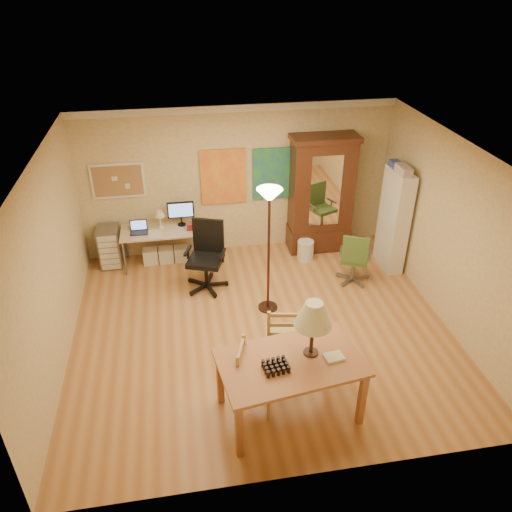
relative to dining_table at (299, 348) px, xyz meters
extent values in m
plane|color=#AB6C3C|center=(-0.14, 1.58, -0.97)|extent=(5.50, 5.50, 0.00)
cube|color=white|center=(-0.14, 4.04, 1.67)|extent=(5.50, 0.08, 0.12)
cube|color=#A87B4F|center=(-2.19, 4.05, 0.53)|extent=(0.90, 0.04, 0.62)
cube|color=yellow|center=(-0.39, 4.05, 0.48)|extent=(0.80, 0.04, 1.00)
cube|color=#266798|center=(0.51, 4.05, 0.48)|extent=(0.75, 0.04, 0.95)
cube|color=#9D5733|center=(-0.10, -0.03, -0.18)|extent=(1.76, 1.21, 0.04)
cube|color=#9D5733|center=(-0.77, -0.55, -0.58)|extent=(0.09, 0.09, 0.77)
cube|color=#9D5733|center=(0.70, -0.33, -0.58)|extent=(0.09, 0.09, 0.77)
cube|color=#9D5733|center=(-0.89, 0.27, -0.58)|extent=(0.09, 0.09, 0.77)
cube|color=#9D5733|center=(0.58, 0.49, -0.58)|extent=(0.09, 0.09, 0.77)
cylinder|color=black|center=(0.16, 0.06, -0.14)|extent=(0.17, 0.17, 0.02)
cylinder|color=black|center=(0.16, 0.06, 0.06)|extent=(0.04, 0.04, 0.43)
cone|color=beige|center=(0.16, 0.06, 0.41)|extent=(0.43, 0.43, 0.30)
cube|color=silver|center=(0.40, -0.07, -0.14)|extent=(0.24, 0.19, 0.03)
cube|color=black|center=(-0.29, -0.14, -0.11)|extent=(0.34, 0.28, 0.09)
cube|color=#A08549|center=(0.02, 0.87, -0.51)|extent=(0.51, 0.50, 0.04)
cube|color=#A08549|center=(0.24, 1.01, -0.75)|extent=(0.05, 0.05, 0.44)
cube|color=#A08549|center=(-0.14, 1.08, -0.75)|extent=(0.05, 0.05, 0.44)
cube|color=#A08549|center=(0.17, 0.65, -0.75)|extent=(0.05, 0.05, 0.44)
cube|color=#A08549|center=(-0.21, 0.72, -0.75)|extent=(0.05, 0.05, 0.44)
cube|color=#A08549|center=(0.17, 0.65, -0.26)|extent=(0.05, 0.05, 0.51)
cube|color=#A08549|center=(-0.21, 0.72, -0.26)|extent=(0.05, 0.05, 0.51)
cube|color=#A08549|center=(-0.02, 0.69, -0.21)|extent=(0.39, 0.10, 0.05)
cube|color=#A08549|center=(-0.47, 0.12, -0.52)|extent=(0.54, 0.55, 0.04)
cube|color=#A08549|center=(-0.36, -0.11, -0.76)|extent=(0.05, 0.05, 0.43)
cube|color=#A08549|center=(-0.24, 0.24, -0.76)|extent=(0.05, 0.05, 0.43)
cube|color=#A08549|center=(-0.70, 0.00, -0.76)|extent=(0.05, 0.05, 0.43)
cube|color=#A08549|center=(-0.58, 0.36, -0.76)|extent=(0.05, 0.05, 0.43)
cube|color=#A08549|center=(-0.70, 0.00, -0.27)|extent=(0.05, 0.05, 0.50)
cube|color=#A08549|center=(-0.58, 0.36, -0.27)|extent=(0.05, 0.05, 0.50)
cube|color=#A08549|center=(-0.64, 0.18, -0.22)|extent=(0.15, 0.37, 0.05)
cylinder|color=#391D17|center=(0.05, 2.06, -0.95)|extent=(0.30, 0.30, 0.03)
cylinder|color=#391D17|center=(0.05, 2.06, 0.01)|extent=(0.04, 0.04, 1.91)
cone|color=#FFE0A5|center=(0.05, 2.06, 0.98)|extent=(0.37, 0.37, 0.15)
cube|color=#C6B690|center=(-1.51, 3.70, -0.31)|extent=(1.48, 0.65, 0.03)
cylinder|color=slate|center=(-2.20, 3.42, -0.65)|extent=(0.03, 0.03, 0.65)
cylinder|color=slate|center=(-0.81, 3.42, -0.65)|extent=(0.03, 0.03, 0.65)
cylinder|color=slate|center=(-2.20, 3.98, -0.65)|extent=(0.03, 0.03, 0.65)
cylinder|color=slate|center=(-0.81, 3.98, -0.65)|extent=(0.03, 0.03, 0.65)
cube|color=black|center=(-1.92, 3.65, -0.29)|extent=(0.30, 0.20, 0.01)
cube|color=black|center=(-1.92, 3.80, -0.19)|extent=(0.30, 0.05, 0.19)
cube|color=black|center=(-1.18, 3.84, 0.00)|extent=(0.46, 0.04, 0.30)
cone|color=beige|center=(-1.55, 3.79, -0.02)|extent=(0.19, 0.19, 0.11)
cube|color=silver|center=(-1.64, 3.56, -0.29)|extent=(0.23, 0.30, 0.01)
cube|color=maroon|center=(-1.00, 3.65, -0.24)|extent=(0.20, 0.15, 0.11)
cube|color=white|center=(-1.78, 3.75, -0.83)|extent=(0.26, 0.22, 0.28)
cube|color=white|center=(-1.51, 3.75, -0.83)|extent=(0.26, 0.22, 0.28)
cube|color=silver|center=(-1.23, 3.75, -0.83)|extent=(0.26, 0.22, 0.28)
cylinder|color=black|center=(-0.85, 2.79, -0.69)|extent=(0.07, 0.07, 0.45)
cube|color=black|center=(-0.85, 2.79, -0.43)|extent=(0.68, 0.66, 0.08)
cube|color=black|center=(-0.77, 3.02, -0.10)|extent=(0.50, 0.22, 0.58)
cube|color=black|center=(-1.13, 2.88, -0.28)|extent=(0.15, 0.33, 0.03)
cube|color=black|center=(-0.58, 2.69, -0.28)|extent=(0.15, 0.33, 0.03)
cylinder|color=slate|center=(1.62, 2.60, -0.74)|extent=(0.05, 0.05, 0.36)
cube|color=#375A28|center=(1.62, 2.60, -0.53)|extent=(0.57, 0.56, 0.06)
cube|color=#375A28|center=(1.54, 2.42, -0.26)|extent=(0.40, 0.21, 0.47)
cube|color=slate|center=(1.84, 2.50, -0.41)|extent=(0.14, 0.26, 0.03)
cube|color=slate|center=(1.41, 2.69, -0.41)|extent=(0.14, 0.26, 0.03)
cube|color=slate|center=(-2.47, 3.81, -0.60)|extent=(0.37, 0.43, 0.75)
cube|color=silver|center=(-2.47, 3.58, -0.60)|extent=(0.32, 0.02, 0.64)
cube|color=#361C0E|center=(1.35, 3.82, 0.08)|extent=(1.10, 0.50, 2.10)
cube|color=#361C0E|center=(1.35, 3.82, -0.75)|extent=(1.14, 0.54, 0.42)
cube|color=white|center=(1.35, 3.56, 0.28)|extent=(0.55, 0.01, 1.30)
cube|color=#361C0E|center=(1.35, 3.82, 1.16)|extent=(1.18, 0.56, 0.08)
cube|color=white|center=(2.41, 2.98, -0.07)|extent=(0.27, 0.72, 1.79)
cube|color=#993333|center=(2.37, 2.85, -0.54)|extent=(0.16, 0.36, 0.21)
cube|color=#334C99|center=(2.37, 3.16, 0.52)|extent=(0.16, 0.25, 0.18)
cylinder|color=silver|center=(1.00, 3.41, -0.79)|extent=(0.30, 0.30, 0.37)
camera|label=1|loc=(-1.19, -4.16, 3.79)|focal=35.00mm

